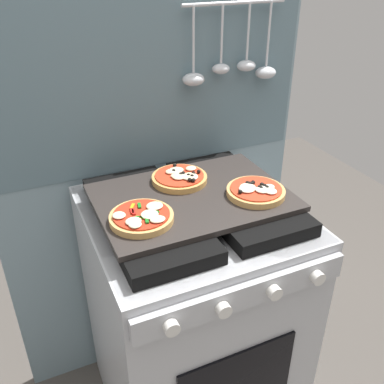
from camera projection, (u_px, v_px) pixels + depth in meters
The scene contains 6 objects.
kitchen_backsplash at pixel (155, 183), 1.55m from camera, with size 1.10×0.09×1.55m.
stove at pixel (192, 314), 1.45m from camera, with size 0.60×0.64×0.90m.
baking_tray at pixel (192, 197), 1.23m from camera, with size 0.54×0.38×0.02m, color #2D2826.
pizza_left at pixel (142, 217), 1.10m from camera, with size 0.17×0.17×0.03m.
pizza_right at pixel (256, 191), 1.22m from camera, with size 0.17×0.17×0.03m.
pizza_center at pixel (180, 177), 1.29m from camera, with size 0.17×0.17×0.03m.
Camera 1 is at (-0.44, -0.96, 1.53)m, focal length 40.30 mm.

